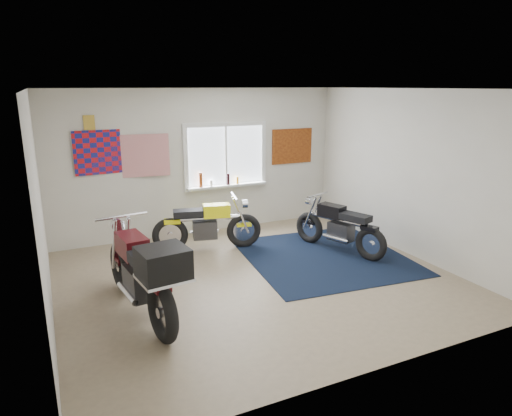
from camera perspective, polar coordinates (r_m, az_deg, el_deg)
name	(u,v)px	position (r m, az deg, el deg)	size (l,w,h in m)	color
ground	(258,279)	(6.76, 0.19, -8.86)	(5.50, 5.50, 0.00)	#9E896B
room_shell	(258,169)	(6.27, 0.21, 4.96)	(5.50, 5.50, 5.50)	white
navy_rug	(325,256)	(7.67, 8.60, -6.01)	(2.50, 2.60, 0.01)	black
window_assembly	(226,160)	(8.75, -3.79, 6.02)	(1.66, 0.17, 1.26)	white
oil_bottles	(215,180)	(8.66, -5.18, 3.49)	(0.80, 0.07, 0.28)	maroon
flag_display	(89,123)	(8.12, -20.14, 9.99)	(1.60, 0.10, 1.17)	red
triumph_poster	(292,146)	(9.36, 4.52, 7.71)	(0.90, 0.03, 0.70)	#A54C14
yellow_triumph	(207,226)	(7.83, -6.15, -2.30)	(1.85, 0.66, 0.94)	black
black_chrome_bike	(339,228)	(7.84, 10.35, -2.50)	(0.79, 1.75, 0.93)	black
maroon_tourer	(143,274)	(5.61, -13.92, -7.96)	(0.79, 2.24, 1.14)	black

